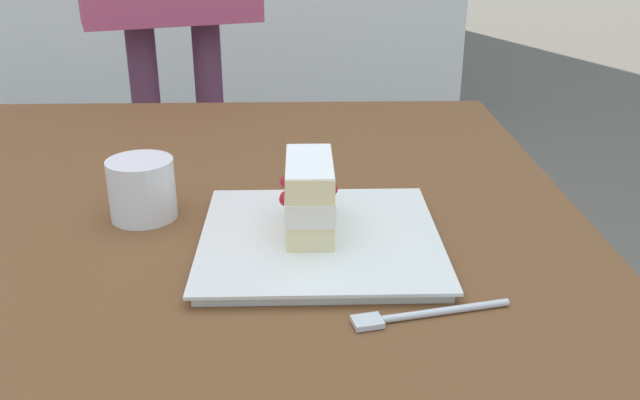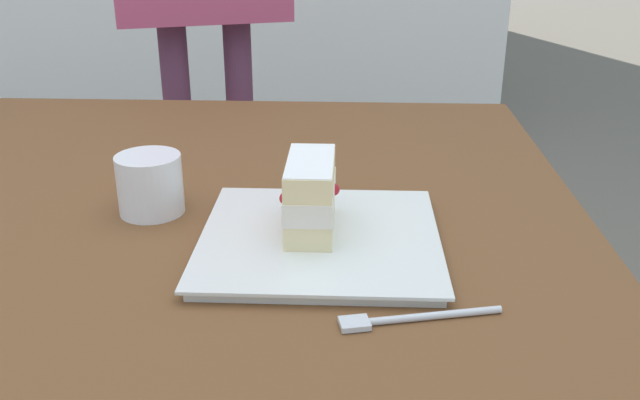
{
  "view_description": "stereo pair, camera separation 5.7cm",
  "coord_description": "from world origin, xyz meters",
  "views": [
    {
      "loc": [
        -0.79,
        -0.16,
        1.07
      ],
      "look_at": [
        -0.01,
        -0.18,
        0.74
      ],
      "focal_mm": 39.5,
      "sensor_mm": 36.0,
      "label": 1
    },
    {
      "loc": [
        -0.79,
        -0.22,
        1.07
      ],
      "look_at": [
        -0.01,
        -0.18,
        0.74
      ],
      "focal_mm": 39.5,
      "sensor_mm": 36.0,
      "label": 2
    }
  ],
  "objects": [
    {
      "name": "dessert_plate",
      "position": [
        -0.01,
        -0.18,
        0.69
      ],
      "size": [
        0.29,
        0.29,
        0.02
      ],
      "color": "white",
      "rests_on": "patio_table"
    },
    {
      "name": "cake_slice",
      "position": [
        0.0,
        -0.17,
        0.74
      ],
      "size": [
        0.13,
        0.07,
        0.09
      ],
      "color": "beige",
      "rests_on": "dessert_plate"
    },
    {
      "name": "patio_table",
      "position": [
        0.0,
        0.0,
        0.6
      ],
      "size": [
        1.33,
        1.09,
        0.68
      ],
      "color": "brown",
      "rests_on": "ground"
    },
    {
      "name": "coffee_cup",
      "position": [
        0.08,
        0.05,
        0.72
      ],
      "size": [
        0.09,
        0.09,
        0.08
      ],
      "color": "white",
      "rests_on": "patio_table"
    },
    {
      "name": "dessert_fork",
      "position": [
        -0.18,
        -0.28,
        0.69
      ],
      "size": [
        0.05,
        0.17,
        0.01
      ],
      "color": "silver",
      "rests_on": "patio_table"
    }
  ]
}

